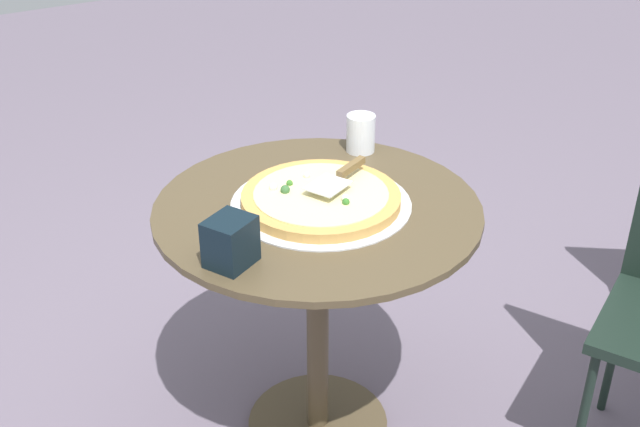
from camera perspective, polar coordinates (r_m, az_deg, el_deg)
ground_plane at (r=2.37m, az=-0.16°, el=-14.98°), size 10.00×10.00×0.00m
patio_table at (r=2.03m, az=-0.18°, el=-3.86°), size 0.81×0.81×0.73m
pizza_on_tray at (r=1.94m, az=-0.01°, el=1.13°), size 0.44×0.44×0.05m
pizza_server at (r=1.96m, az=1.47°, el=2.75°), size 0.21×0.13×0.02m
drinking_cup at (r=2.20m, az=2.95°, el=5.79°), size 0.08×0.08×0.11m
napkin_dispenser at (r=1.69m, az=-6.47°, el=-2.04°), size 0.13×0.12×0.11m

